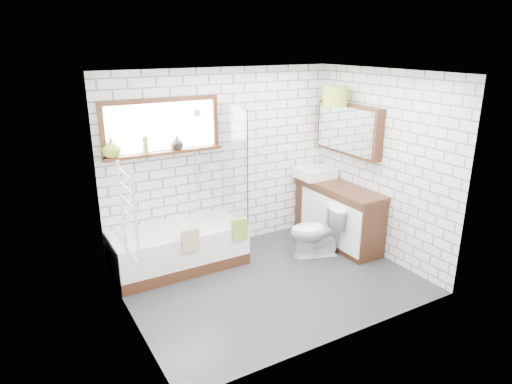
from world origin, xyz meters
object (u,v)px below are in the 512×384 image
basin (315,173)px  pendant (335,96)px  bathtub (179,248)px  vanity (338,214)px  toilet (316,231)px

basin → pendant: size_ratio=1.51×
bathtub → basin: 2.34m
bathtub → pendant: 2.94m
basin → pendant: pendant is taller
vanity → toilet: 0.59m
bathtub → vanity: (2.30, -0.40, 0.16)m
vanity → pendant: pendant is taller
bathtub → toilet: bearing=-19.0°
pendant → basin: bearing=100.0°
basin → vanity: bearing=-83.2°
bathtub → vanity: size_ratio=1.12×
bathtub → pendant: bearing=-5.1°
bathtub → toilet: size_ratio=2.36×
bathtub → toilet: (1.75, -0.60, 0.08)m
toilet → pendant: 1.87m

